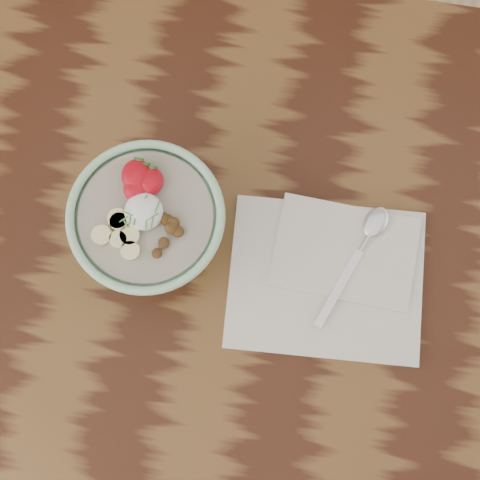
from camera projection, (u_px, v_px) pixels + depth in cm
name	position (u px, v px, depth cm)	size (l,w,h in cm)	color
table	(294.00, 275.00, 105.13)	(160.00, 90.00, 75.00)	#35180D
breakfast_bowl	(150.00, 223.00, 90.11)	(20.67, 20.67, 13.48)	#A2DAAF
napkin	(330.00, 274.00, 95.08)	(28.72, 23.80, 1.68)	silver
spoon	(367.00, 239.00, 94.67)	(9.26, 19.12, 1.03)	silver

